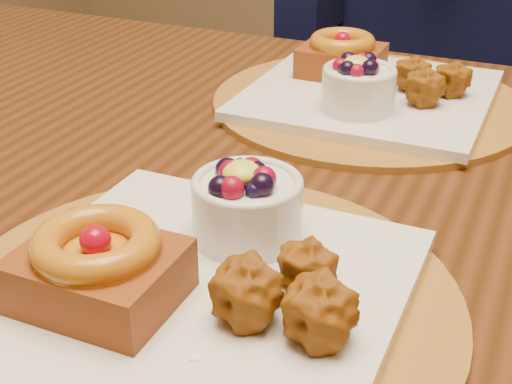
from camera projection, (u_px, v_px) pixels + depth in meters
dining_table at (304, 247)px, 0.73m from camera, size 1.60×0.90×0.76m
place_setting_near at (199, 275)px, 0.51m from camera, size 0.38×0.38×0.08m
place_setting_far at (367, 89)px, 0.86m from camera, size 0.38×0.38×0.08m
chair_far at (498, 138)px, 1.42m from camera, size 0.56×0.56×0.90m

